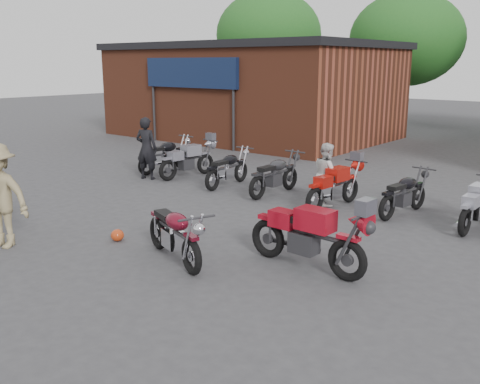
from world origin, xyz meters
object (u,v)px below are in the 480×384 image
Objects in this scene: row_bike_4 at (335,184)px; row_bike_2 at (228,167)px; row_bike_1 at (188,158)px; row_bike_6 at (477,203)px; person_dark at (147,148)px; vintage_motorcycle at (174,230)px; row_bike_0 at (165,153)px; sportbike at (308,233)px; row_bike_3 at (275,173)px; row_bike_5 at (404,192)px; helmet at (117,235)px; person_light at (327,174)px.

row_bike_2 is at bearing 93.31° from row_bike_4.
row_bike_1 is 8.34m from row_bike_6.
row_bike_1 is (0.76, 0.97, -0.34)m from person_dark.
row_bike_1 is at bearing 153.09° from vintage_motorcycle.
row_bike_0 is 1.01× the size of row_bike_1.
vintage_motorcycle is at bearing -131.48° from row_bike_1.
sportbike is 5.29m from row_bike_3.
sportbike is 1.11× the size of row_bike_3.
row_bike_1 reaches higher than row_bike_5.
row_bike_3 is at bearing 90.30° from row_bike_4.
helmet is at bearing 135.92° from row_bike_6.
row_bike_6 is at bearing -84.24° from row_bike_5.
row_bike_1 is 3.34m from row_bike_3.
row_bike_2 is 1.61m from row_bike_3.
row_bike_0 is 1.02× the size of row_bike_3.
row_bike_2 is at bearing 106.23° from helmet.
sportbike is 8.65× the size of helmet.
row_bike_5 is (1.84, 0.35, -0.22)m from person_light.
row_bike_6 is (6.62, 0.31, 0.00)m from row_bike_2.
helmet is 7.43m from row_bike_6.
row_bike_4 is at bearing -87.42° from row_bike_1.
sportbike is 4.35m from person_light.
row_bike_4 is at bearing 112.85° from row_bike_5.
row_bike_5 is (7.90, 0.05, -0.05)m from row_bike_0.
row_bike_3 is (0.15, 5.07, 0.46)m from helmet.
row_bike_4 is at bearing 168.07° from person_dark.
row_bike_0 is at bearing 90.10° from row_bike_6.
row_bike_3 is (4.48, -0.24, -0.01)m from row_bike_0.
row_bike_2 is (2.48, 0.82, -0.37)m from person_dark.
helmet is at bearing -142.80° from row_bike_1.
vintage_motorcycle is at bearing -178.47° from row_bike_4.
row_bike_5 is at bearing -91.64° from row_bike_2.
row_bike_4 is at bearing -97.43° from row_bike_2.
row_bike_2 is at bearing 92.59° from row_bike_6.
row_bike_4 is (5.20, -0.27, -0.01)m from row_bike_1.
row_bike_5 is at bearing -82.88° from row_bike_1.
row_bike_0 is at bearing 89.09° from row_bike_1.
vintage_motorcycle is 1.75m from helmet.
person_dark reaches higher than row_bike_0.
person_light reaches higher than row_bike_5.
vintage_motorcycle is 8.06m from row_bike_0.
row_bike_3 reaches higher than row_bike_2.
helmet is 0.14× the size of row_bike_2.
row_bike_2 is (-5.13, 3.91, -0.09)m from sportbike.
row_bike_0 is at bearing 42.17° from person_light.
row_bike_1 is at bearing 121.62° from helmet.
sportbike is 4.13m from row_bike_4.
person_light is at bearing 95.35° from row_bike_6.
helmet is 5.32m from row_bike_4.
person_light is at bearing 109.61° from vintage_motorcycle.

